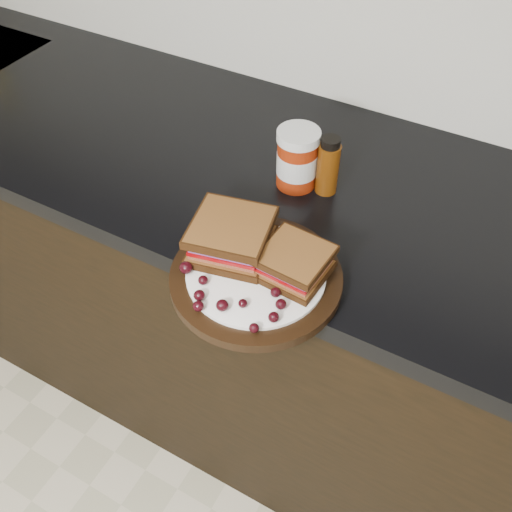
{
  "coord_description": "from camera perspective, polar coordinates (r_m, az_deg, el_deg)",
  "views": [
    {
      "loc": [
        0.38,
        0.89,
        1.6
      ],
      "look_at": [
        0.09,
        1.43,
        0.96
      ],
      "focal_mm": 40.0,
      "sensor_mm": 36.0,
      "label": 1
    }
  ],
  "objects": [
    {
      "name": "grape_17",
      "position": [
        0.94,
        -3.11,
        0.9
      ],
      "size": [
        0.02,
        0.02,
        0.02
      ],
      "primitive_type": "ellipsoid",
      "color": "black",
      "rests_on": "plate"
    },
    {
      "name": "grape_5",
      "position": [
        0.86,
        -1.33,
        -4.76
      ],
      "size": [
        0.01,
        0.01,
        0.01
      ],
      "primitive_type": "ellipsoid",
      "color": "black",
      "rests_on": "plate"
    },
    {
      "name": "sandwich_right",
      "position": [
        0.9,
        3.89,
        -0.69
      ],
      "size": [
        0.11,
        0.11,
        0.05
      ],
      "primitive_type": null,
      "rotation": [
        0.0,
        0.0,
        -0.07
      ],
      "color": "brown",
      "rests_on": "plate"
    },
    {
      "name": "condiment_jar",
      "position": [
        1.08,
        4.15,
        9.69
      ],
      "size": [
        0.1,
        0.1,
        0.12
      ],
      "primitive_type": "cylinder",
      "rotation": [
        0.0,
        0.0,
        -0.24
      ],
      "color": "maroon",
      "rests_on": "countertop"
    },
    {
      "name": "grape_11",
      "position": [
        0.9,
        4.22,
        -1.78
      ],
      "size": [
        0.02,
        0.02,
        0.02
      ],
      "primitive_type": "ellipsoid",
      "color": "black",
      "rests_on": "plate"
    },
    {
      "name": "oil_bottle",
      "position": [
        1.07,
        7.23,
        8.99
      ],
      "size": [
        0.05,
        0.05,
        0.12
      ],
      "primitive_type": "cylinder",
      "rotation": [
        0.0,
        0.0,
        0.32
      ],
      "color": "#542908",
      "rests_on": "countertop"
    },
    {
      "name": "grape_0",
      "position": [
        0.91,
        -7.01,
        -1.17
      ],
      "size": [
        0.02,
        0.02,
        0.02
      ],
      "primitive_type": "ellipsoid",
      "color": "black",
      "rests_on": "plate"
    },
    {
      "name": "grape_13",
      "position": [
        0.96,
        -2.31,
        2.19
      ],
      "size": [
        0.02,
        0.02,
        0.01
      ],
      "primitive_type": "ellipsoid",
      "color": "black",
      "rests_on": "plate"
    },
    {
      "name": "grape_1",
      "position": [
        0.89,
        -5.32,
        -2.43
      ],
      "size": [
        0.02,
        0.02,
        0.01
      ],
      "primitive_type": "ellipsoid",
      "color": "black",
      "rests_on": "plate"
    },
    {
      "name": "grape_9",
      "position": [
        0.87,
        1.97,
        -3.65
      ],
      "size": [
        0.02,
        0.02,
        0.02
      ],
      "primitive_type": "ellipsoid",
      "color": "black",
      "rests_on": "plate"
    },
    {
      "name": "grape_4",
      "position": [
        0.86,
        -3.4,
        -4.95
      ],
      "size": [
        0.02,
        0.02,
        0.02
      ],
      "primitive_type": "ellipsoid",
      "color": "black",
      "rests_on": "plate"
    },
    {
      "name": "grape_15",
      "position": [
        0.93,
        -3.48,
        0.07
      ],
      "size": [
        0.02,
        0.02,
        0.02
      ],
      "primitive_type": "ellipsoid",
      "color": "black",
      "rests_on": "plate"
    },
    {
      "name": "sandwich_left",
      "position": [
        0.93,
        -2.49,
        1.94
      ],
      "size": [
        0.15,
        0.15,
        0.06
      ],
      "primitive_type": null,
      "rotation": [
        0.0,
        0.0,
        0.21
      ],
      "color": "brown",
      "rests_on": "plate"
    },
    {
      "name": "grape_18",
      "position": [
        0.93,
        -4.85,
        0.35
      ],
      "size": [
        0.02,
        0.02,
        0.02
      ],
      "primitive_type": "ellipsoid",
      "color": "black",
      "rests_on": "plate"
    },
    {
      "name": "grape_7",
      "position": [
        0.84,
        1.78,
        -6.13
      ],
      "size": [
        0.02,
        0.02,
        0.02
      ],
      "primitive_type": "ellipsoid",
      "color": "black",
      "rests_on": "plate"
    },
    {
      "name": "plate",
      "position": [
        0.92,
        -0.0,
        -2.18
      ],
      "size": [
        0.28,
        0.28,
        0.02
      ],
      "primitive_type": "cylinder",
      "color": "black",
      "rests_on": "countertop"
    },
    {
      "name": "countertop",
      "position": [
        1.15,
        2.75,
        7.45
      ],
      "size": [
        3.98,
        0.6,
        0.04
      ],
      "primitive_type": "cube",
      "color": "black",
      "rests_on": "base_cabinets"
    },
    {
      "name": "grape_12",
      "position": [
        0.93,
        4.42,
        -0.14
      ],
      "size": [
        0.02,
        0.02,
        0.01
      ],
      "primitive_type": "ellipsoid",
      "color": "black",
      "rests_on": "plate"
    },
    {
      "name": "base_cabinets",
      "position": [
        1.48,
        2.14,
        -6.28
      ],
      "size": [
        3.96,
        0.58,
        0.86
      ],
      "primitive_type": "cube",
      "color": "black",
      "rests_on": "ground_plane"
    },
    {
      "name": "grape_16",
      "position": [
        0.95,
        -1.89,
        1.91
      ],
      "size": [
        0.02,
        0.02,
        0.02
      ],
      "primitive_type": "ellipsoid",
      "color": "black",
      "rests_on": "plate"
    },
    {
      "name": "grape_10",
      "position": [
        0.9,
        5.6,
        -2.29
      ],
      "size": [
        0.02,
        0.02,
        0.02
      ],
      "primitive_type": "ellipsoid",
      "color": "black",
      "rests_on": "plate"
    },
    {
      "name": "grape_14",
      "position": [
        0.95,
        -3.76,
        1.53
      ],
      "size": [
        0.02,
        0.02,
        0.01
      ],
      "primitive_type": "ellipsoid",
      "color": "black",
      "rests_on": "plate"
    },
    {
      "name": "grape_2",
      "position": [
        0.87,
        -5.69,
        -3.93
      ],
      "size": [
        0.02,
        0.02,
        0.02
      ],
      "primitive_type": "ellipsoid",
      "color": "black",
      "rests_on": "plate"
    },
    {
      "name": "grape_6",
      "position": [
        0.83,
        -0.19,
        -7.2
      ],
      "size": [
        0.02,
        0.02,
        0.01
      ],
      "primitive_type": "ellipsoid",
      "color": "black",
      "rests_on": "plate"
    },
    {
      "name": "grape_3",
      "position": [
        0.86,
        -5.78,
        -5.0
      ],
      "size": [
        0.02,
        0.02,
        0.02
      ],
      "primitive_type": "ellipsoid",
      "color": "black",
      "rests_on": "plate"
    },
    {
      "name": "grape_8",
      "position": [
        0.86,
        2.5,
        -4.84
      ],
      "size": [
        0.02,
        0.02,
        0.02
      ],
      "primitive_type": "ellipsoid",
      "color": "black",
      "rests_on": "plate"
    }
  ]
}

